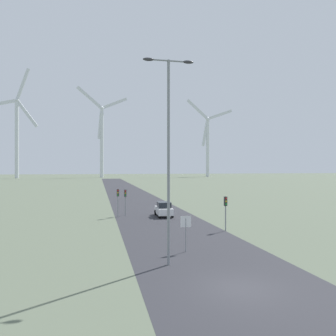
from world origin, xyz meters
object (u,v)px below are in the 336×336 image
object	(u,v)px
streetlamp	(169,140)
wind_turbine_center	(208,140)
wind_turbine_far_left	(17,130)
traffic_light_post_near_right	(226,206)
traffic_light_post_near_left	(125,196)
wind_turbine_left	(102,134)
traffic_light_post_mid_left	(118,197)
car_approaching	(164,209)
stop_sign_near	(186,227)

from	to	relation	value
streetlamp	wind_turbine_center	distance (m)	201.13
wind_turbine_far_left	traffic_light_post_near_right	bearing A→B (deg)	-71.49
streetlamp	traffic_light_post_near_left	distance (m)	22.45
wind_turbine_left	traffic_light_post_mid_left	bearing A→B (deg)	-89.98
streetlamp	car_approaching	size ratio (longest dim) A/B	3.11
wind_turbine_left	wind_turbine_center	xyz separation A→B (m)	(69.67, 2.46, -2.25)
stop_sign_near	traffic_light_post_near_left	world-z (taller)	traffic_light_post_near_left
wind_turbine_far_left	wind_turbine_center	bearing A→B (deg)	3.35
traffic_light_post_near_right	traffic_light_post_mid_left	bearing A→B (deg)	131.51
wind_turbine_far_left	wind_turbine_left	xyz separation A→B (m)	(47.89, 4.43, -1.08)
traffic_light_post_mid_left	wind_turbine_far_left	xyz separation A→B (m)	(-47.94, 161.20, 25.20)
wind_turbine_left	traffic_light_post_near_right	bearing A→B (deg)	-86.85
traffic_light_post_near_left	wind_turbine_far_left	distance (m)	169.23
traffic_light_post_mid_left	wind_turbine_center	world-z (taller)	wind_turbine_center
traffic_light_post_near_right	wind_turbine_left	world-z (taller)	wind_turbine_left
traffic_light_post_near_left	wind_turbine_left	xyz separation A→B (m)	(-1.05, 164.44, 24.23)
traffic_light_post_near_left	traffic_light_post_mid_left	world-z (taller)	traffic_light_post_mid_left
traffic_light_post_mid_left	wind_turbine_left	size ratio (longest dim) A/B	0.06
traffic_light_post_near_left	traffic_light_post_mid_left	bearing A→B (deg)	-130.05
traffic_light_post_near_left	wind_turbine_far_left	xyz separation A→B (m)	(-48.95, 160.01, 25.31)
traffic_light_post_near_right	traffic_light_post_mid_left	world-z (taller)	traffic_light_post_mid_left
traffic_light_post_near_left	traffic_light_post_mid_left	distance (m)	1.56
stop_sign_near	traffic_light_post_mid_left	xyz separation A→B (m)	(-3.84, 17.73, 0.73)
traffic_light_post_near_right	wind_turbine_far_left	distance (m)	183.29
stop_sign_near	wind_turbine_far_left	world-z (taller)	wind_turbine_far_left
traffic_light_post_near_left	car_approaching	distance (m)	5.19
car_approaching	wind_turbine_center	xyz separation A→B (m)	(63.94, 168.51, 23.52)
traffic_light_post_mid_left	wind_turbine_center	size ratio (longest dim) A/B	0.07
traffic_light_post_mid_left	wind_turbine_far_left	size ratio (longest dim) A/B	0.06
stop_sign_near	car_approaching	bearing A→B (deg)	83.89
traffic_light_post_near_left	wind_turbine_far_left	world-z (taller)	wind_turbine_far_left
traffic_light_post_near_left	traffic_light_post_near_right	bearing A→B (deg)	-54.43
wind_turbine_far_left	wind_turbine_left	bearing A→B (deg)	5.29
traffic_light_post_near_left	car_approaching	world-z (taller)	traffic_light_post_near_left
stop_sign_near	wind_turbine_center	size ratio (longest dim) A/B	0.05
car_approaching	traffic_light_post_mid_left	bearing A→B (deg)	175.77
stop_sign_near	traffic_light_post_near_right	world-z (taller)	traffic_light_post_near_right
traffic_light_post_mid_left	car_approaching	size ratio (longest dim) A/B	0.83
traffic_light_post_near_left	car_approaching	xyz separation A→B (m)	(4.68, -1.62, -1.54)
streetlamp	wind_turbine_left	world-z (taller)	wind_turbine_left
streetlamp	traffic_light_post_mid_left	xyz separation A→B (m)	(-1.94, 20.57, -5.29)
traffic_light_post_mid_left	streetlamp	bearing A→B (deg)	-84.62
car_approaching	wind_turbine_far_left	bearing A→B (deg)	108.36
car_approaching	wind_turbine_far_left	size ratio (longest dim) A/B	0.07
streetlamp	wind_turbine_far_left	distance (m)	189.55
stop_sign_near	car_approaching	size ratio (longest dim) A/B	0.63
streetlamp	traffic_light_post_near_left	bearing A→B (deg)	92.45
wind_turbine_left	wind_turbine_center	distance (m)	69.75
streetlamp	traffic_light_post_near_right	bearing A→B (deg)	51.19
streetlamp	wind_turbine_far_left	world-z (taller)	wind_turbine_far_left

